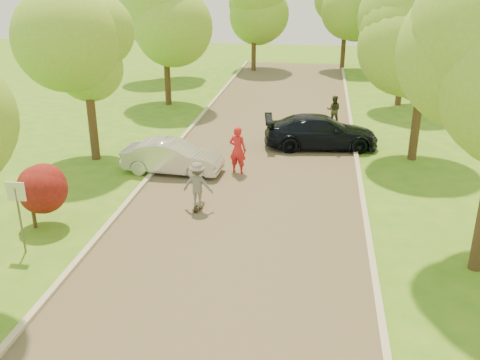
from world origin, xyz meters
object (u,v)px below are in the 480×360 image
Objects in this scene: street_sign at (17,203)px; person_olive at (334,110)px; silver_sedan at (172,157)px; longboard at (198,207)px; dark_sedan at (321,132)px; person_striped at (238,150)px; skateboarder at (198,185)px.

street_sign is 17.56m from person_olive.
silver_sedan reaches higher than longboard.
dark_sedan is at bearing 53.06° from street_sign.
person_striped is 8.74m from person_olive.
skateboarder is (4.28, 3.65, -0.67)m from street_sign.
longboard is at bearing 40.45° from street_sign.
skateboarder is 0.82× the size of person_striped.
person_olive is (8.91, 15.11, -0.81)m from street_sign.
street_sign is 1.13× the size of person_striped.
street_sign is 5.82m from longboard.
person_striped reaches higher than skateboarder.
dark_sedan is at bearing -117.01° from person_striped.
street_sign reaches higher than person_striped.
person_olive reaches higher than silver_sedan.
longboard is 0.55× the size of person_olive.
person_striped is 1.27× the size of person_olive.
skateboarder is (1.78, -3.25, 0.24)m from silver_sedan.
silver_sedan is 2.07× the size of person_striped.
street_sign is 1.44× the size of person_olive.
person_olive is (0.62, 4.08, 0.02)m from dark_sedan.
street_sign is 13.82m from dark_sedan.
person_striped reaches higher than person_olive.
person_olive is at bearing -107.93° from longboard.
silver_sedan is 10.41m from person_olive.
silver_sedan is (2.50, 6.90, -0.91)m from street_sign.
silver_sedan is 3.75m from longboard.
person_olive is at bearing -16.17° from dark_sedan.
person_olive is (3.84, 7.85, -0.20)m from person_striped.
dark_sedan reaches higher than longboard.
dark_sedan is 4.97m from person_striped.
person_striped is (0.79, 3.60, 0.07)m from skateboarder.
silver_sedan is 3.72m from skateboarder.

